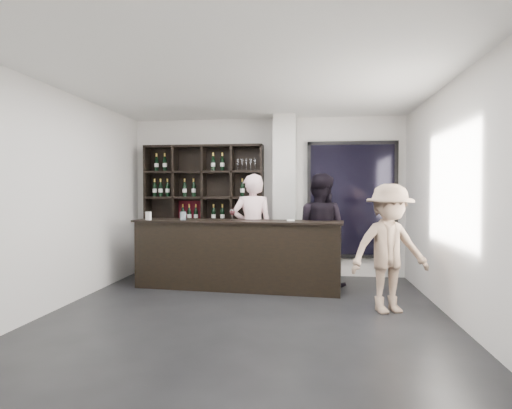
# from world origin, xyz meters

# --- Properties ---
(floor) EXTENTS (5.00, 5.50, 0.01)m
(floor) POSITION_xyz_m (0.00, 0.00, -0.01)
(floor) COLOR black
(floor) RESTS_ON ground
(wine_shelf) EXTENTS (2.20, 0.35, 2.40)m
(wine_shelf) POSITION_xyz_m (-1.15, 2.57, 1.20)
(wine_shelf) COLOR black
(wine_shelf) RESTS_ON floor
(structural_column) EXTENTS (0.40, 0.40, 2.90)m
(structural_column) POSITION_xyz_m (0.35, 2.47, 1.45)
(structural_column) COLOR silver
(structural_column) RESTS_ON floor
(glass_panel) EXTENTS (1.60, 0.08, 2.10)m
(glass_panel) POSITION_xyz_m (1.55, 2.69, 1.40)
(glass_panel) COLOR black
(glass_panel) RESTS_ON floor
(tasting_counter) EXTENTS (3.31, 0.69, 1.09)m
(tasting_counter) POSITION_xyz_m (-0.35, 1.51, 0.55)
(tasting_counter) COLOR black
(tasting_counter) RESTS_ON floor
(taster_pink) EXTENTS (0.74, 0.55, 1.84)m
(taster_pink) POSITION_xyz_m (-0.15, 1.85, 0.92)
(taster_pink) COLOR #FACBCF
(taster_pink) RESTS_ON floor
(taster_black) EXTENTS (1.08, 0.96, 1.84)m
(taster_black) POSITION_xyz_m (0.95, 1.85, 0.92)
(taster_black) COLOR black
(taster_black) RESTS_ON floor
(customer) EXTENTS (1.20, 0.93, 1.64)m
(customer) POSITION_xyz_m (1.80, 0.44, 0.82)
(customer) COLOR #947861
(customer) RESTS_ON floor
(wine_glass) EXTENTS (0.09, 0.09, 0.21)m
(wine_glass) POSITION_xyz_m (-0.42, 1.45, 1.20)
(wine_glass) COLOR white
(wine_glass) RESTS_ON tasting_counter
(spit_cup) EXTENTS (0.11, 0.11, 0.13)m
(spit_cup) POSITION_xyz_m (-1.23, 1.49, 1.16)
(spit_cup) COLOR silver
(spit_cup) RESTS_ON tasting_counter
(napkin_stack) EXTENTS (0.13, 0.13, 0.02)m
(napkin_stack) POSITION_xyz_m (0.50, 1.48, 1.10)
(napkin_stack) COLOR white
(napkin_stack) RESTS_ON tasting_counter
(card_stand) EXTENTS (0.10, 0.07, 0.13)m
(card_stand) POSITION_xyz_m (-1.78, 1.42, 1.16)
(card_stand) COLOR white
(card_stand) RESTS_ON tasting_counter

